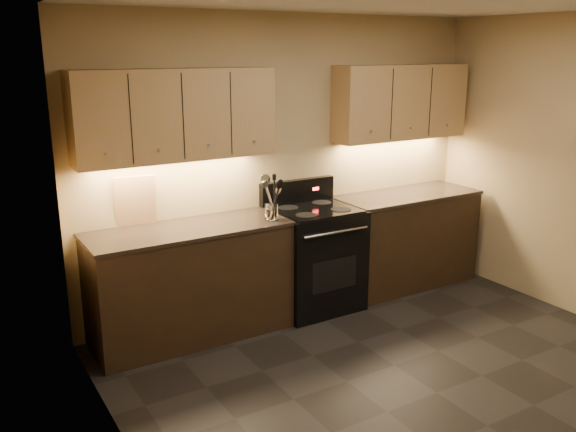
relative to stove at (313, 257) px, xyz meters
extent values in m
plane|color=black|center=(-0.08, -1.68, -0.48)|extent=(4.00, 4.00, 0.00)
cube|color=tan|center=(-0.08, 0.32, 0.82)|extent=(4.00, 0.04, 2.60)
cube|color=tan|center=(-2.08, -1.68, 0.82)|extent=(0.04, 4.00, 2.60)
cube|color=black|center=(-1.18, 0.02, -0.03)|extent=(1.60, 0.60, 0.90)
cube|color=#342821|center=(-1.18, 0.02, 0.44)|extent=(1.62, 0.62, 0.03)
cube|color=black|center=(1.10, 0.02, -0.03)|extent=(1.44, 0.60, 0.90)
cube|color=#342821|center=(1.10, 0.02, 0.44)|extent=(1.46, 0.62, 0.03)
cube|color=black|center=(0.00, -0.01, -0.02)|extent=(0.76, 0.65, 0.92)
cube|color=black|center=(0.00, -0.01, 0.45)|extent=(0.70, 0.60, 0.01)
cube|color=black|center=(0.00, 0.28, 0.55)|extent=(0.76, 0.07, 0.22)
cube|color=red|center=(0.18, 0.24, 0.56)|extent=(0.06, 0.00, 0.03)
cylinder|color=silver|center=(0.00, -0.35, 0.32)|extent=(0.65, 0.02, 0.02)
cube|color=black|center=(0.00, -0.33, -0.07)|extent=(0.46, 0.00, 0.28)
cylinder|color=black|center=(-0.18, -0.16, 0.45)|extent=(0.18, 0.18, 0.00)
cylinder|color=black|center=(0.18, -0.16, 0.45)|extent=(0.18, 0.18, 0.00)
cylinder|color=black|center=(-0.18, 0.14, 0.45)|extent=(0.18, 0.18, 0.00)
cylinder|color=black|center=(0.18, 0.14, 0.45)|extent=(0.18, 0.18, 0.00)
cube|color=tan|center=(-1.18, 0.17, 1.32)|extent=(1.60, 0.30, 0.70)
cube|color=tan|center=(1.10, 0.17, 1.32)|extent=(1.44, 0.30, 0.70)
cube|color=#B2B5BA|center=(-1.38, 0.31, 0.64)|extent=(0.08, 0.01, 0.12)
cylinder|color=white|center=(-0.50, -0.12, 0.52)|extent=(0.12, 0.12, 0.13)
cylinder|color=white|center=(-0.50, -0.12, 0.46)|extent=(0.11, 0.11, 0.02)
cube|color=#DBAD76|center=(-1.51, 0.29, 0.65)|extent=(0.33, 0.11, 0.41)
camera|label=1|loc=(-2.89, -4.34, 1.81)|focal=38.00mm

